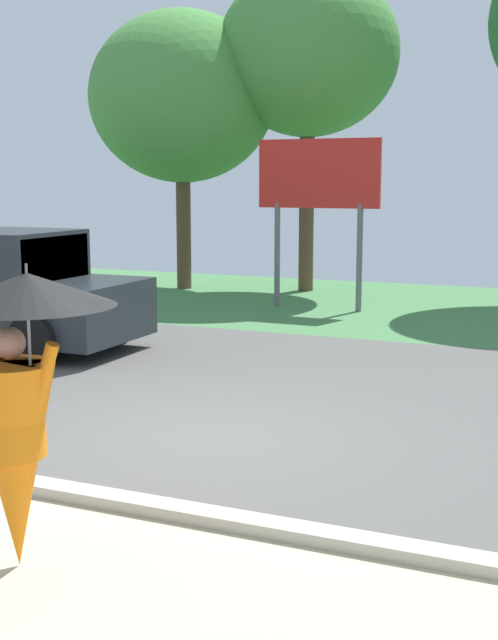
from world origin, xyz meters
The scene contains 5 objects.
ground_plane centered at (0.00, 2.95, -0.05)m, with size 40.00×22.00×0.20m.
monk_pedestrian centered at (0.19, -3.20, 1.17)m, with size 1.17×1.17×2.13m.
roadside_billboard centered at (-1.83, 8.95, 2.55)m, with size 2.60×0.12×3.50m.
tree_left_far centered at (-3.05, 11.67, 5.59)m, with size 4.27×4.27×7.56m.
tree_right_mid centered at (-5.98, 10.88, 4.63)m, with size 4.48×4.48×6.68m.
Camera 1 is at (3.82, -7.64, 2.67)m, focal length 47.29 mm.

